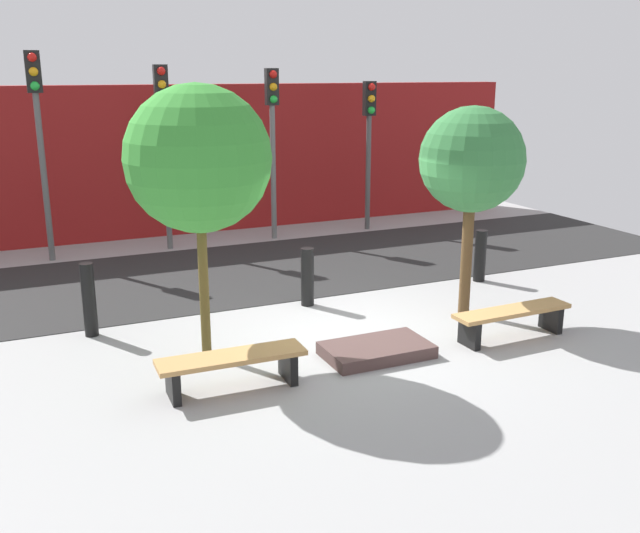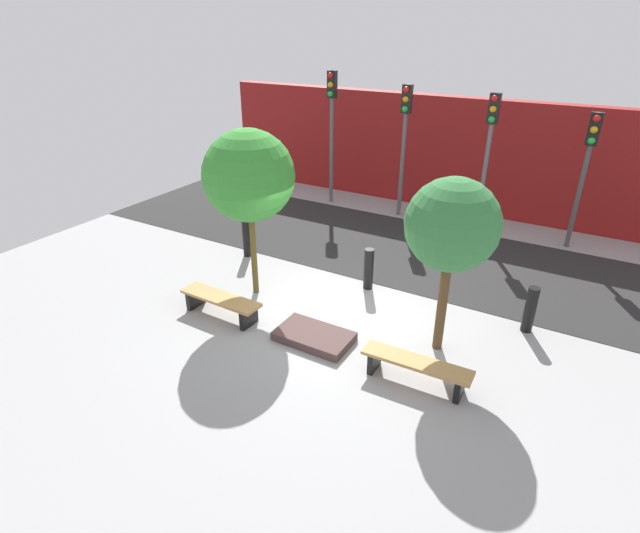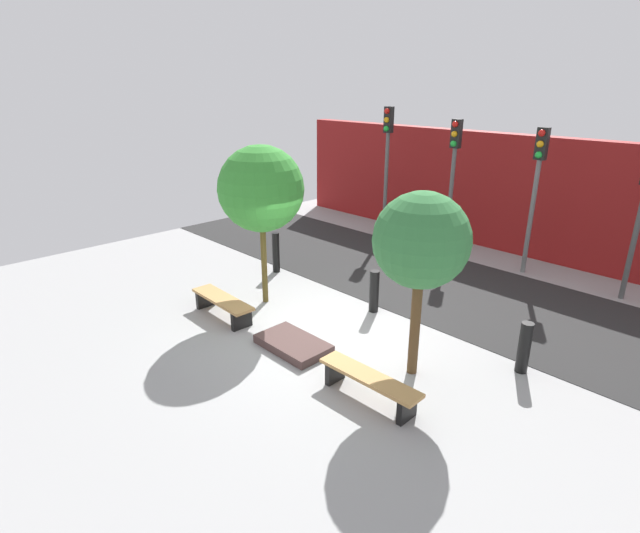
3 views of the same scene
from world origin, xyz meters
name	(u,v)px [view 2 (image 2 of 3)]	position (x,y,z in m)	size (l,w,h in m)	color
ground_plane	(336,319)	(0.00, 0.00, 0.00)	(18.00, 18.00, 0.00)	#969696
road_strip	(406,250)	(0.00, 3.85, 0.01)	(18.00, 4.20, 0.01)	#262626
building_facade	(457,155)	(0.00, 7.72, 1.70)	(16.20, 0.50, 3.40)	maroon
bench_left	(221,302)	(-2.08, -1.07, 0.32)	(1.80, 0.51, 0.44)	black
bench_right	(416,367)	(2.08, -1.07, 0.32)	(1.84, 0.45, 0.44)	black
planter_bed	(314,336)	(0.00, -0.87, 0.08)	(1.42, 0.84, 0.17)	#4D3734
tree_behind_left_bench	(249,176)	(-2.08, 0.09, 2.63)	(1.87, 1.87, 3.58)	brown
tree_behind_right_bench	(452,226)	(2.08, 0.09, 2.41)	(1.58, 1.58, 3.22)	#523A20
bollard_far_left	(246,236)	(-3.40, 1.50, 0.54)	(0.19, 0.19, 1.08)	black
bollard_left	(369,269)	(0.00, 1.50, 0.48)	(0.21, 0.21, 0.96)	black
bollard_center	(530,310)	(3.40, 1.50, 0.47)	(0.21, 0.21, 0.94)	black
traffic_light_west	(332,115)	(-3.60, 6.23, 2.79)	(0.28, 0.27, 4.07)	#565656
traffic_light_mid_west	(405,128)	(-1.20, 6.23, 2.63)	(0.28, 0.27, 3.82)	#575757
traffic_light_mid_east	(489,139)	(1.20, 6.23, 2.59)	(0.28, 0.27, 3.75)	slate
traffic_light_east	(588,157)	(3.60, 6.23, 2.41)	(0.28, 0.27, 3.47)	#4A4A4A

